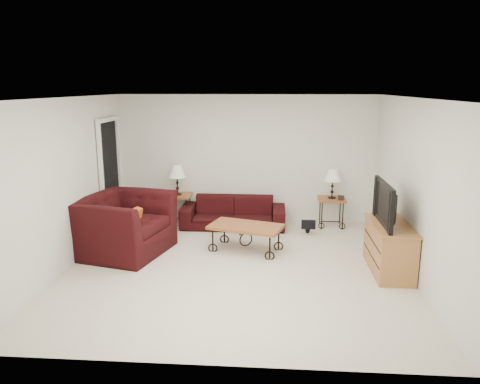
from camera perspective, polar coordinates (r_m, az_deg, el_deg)
name	(u,v)px	position (r m, az deg, el deg)	size (l,w,h in m)	color
ground	(237,267)	(7.01, -0.43, -9.30)	(5.00, 5.00, 0.00)	beige
wall_back	(247,159)	(9.08, 0.85, 4.10)	(5.00, 0.02, 2.50)	silver
wall_front	(214,244)	(4.24, -3.24, -6.46)	(5.00, 0.02, 2.50)	silver
wall_left	(68,183)	(7.27, -20.49, 1.01)	(0.02, 5.00, 2.50)	silver
wall_right	(414,189)	(6.90, 20.73, 0.37)	(0.02, 5.00, 2.50)	silver
ceiling	(236,98)	(6.48, -0.47, 11.60)	(5.00, 5.00, 0.00)	white
doorway	(110,177)	(8.80, -15.78, 1.79)	(0.08, 0.94, 2.04)	black
sofa	(233,212)	(8.84, -0.84, -2.54)	(1.98, 0.77, 0.58)	black
side_table_left	(178,209)	(9.17, -7.67, -2.08)	(0.53, 0.53, 0.58)	#975026
side_table_right	(331,212)	(9.05, 11.22, -2.47)	(0.52, 0.52, 0.56)	#975026
lamp_left	(177,180)	(9.04, -7.78, 1.46)	(0.33, 0.33, 0.58)	black
lamp_right	(332,184)	(8.92, 11.37, 1.01)	(0.32, 0.32, 0.56)	black
photo_frame_left	(168,194)	(8.98, -8.87, -0.23)	(0.12, 0.02, 0.10)	black
photo_frame_right	(341,198)	(8.84, 12.39, -0.70)	(0.11, 0.01, 0.09)	black
coffee_table	(246,238)	(7.60, 0.73, -5.71)	(1.17, 0.63, 0.44)	#975026
armchair	(124,225)	(7.69, -14.23, -3.96)	(1.44, 1.26, 0.94)	black
throw_pillow	(131,223)	(7.58, -13.29, -3.74)	(0.42, 0.11, 0.42)	orange
tv_stand	(389,248)	(7.09, 17.99, -6.59)	(0.50, 1.20, 0.72)	#AD7740
television	(391,203)	(6.89, 18.21, -1.36)	(1.07, 0.14, 0.62)	black
backpack	(308,220)	(8.56, 8.41, -3.45)	(0.39, 0.30, 0.51)	black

